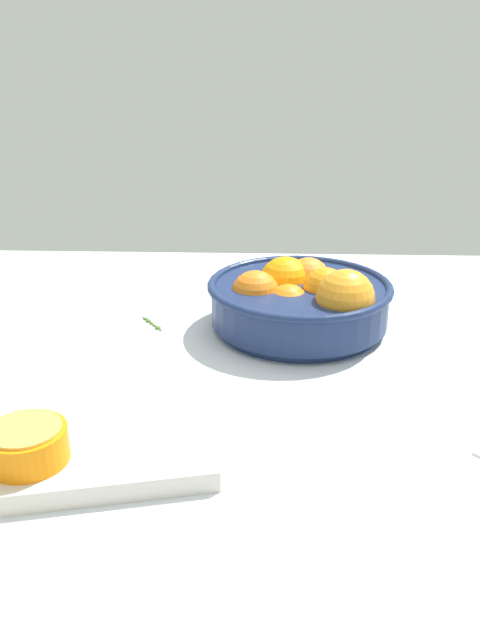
# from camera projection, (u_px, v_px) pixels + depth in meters

# --- Properties ---
(ground_plane) EXTENTS (1.19, 1.08, 0.03)m
(ground_plane) POSITION_uv_depth(u_px,v_px,m) (238.00, 383.00, 0.87)
(ground_plane) COLOR silver
(fruit_bowl) EXTENTS (0.28, 0.28, 0.11)m
(fruit_bowl) POSITION_uv_depth(u_px,v_px,m) (300.00, 300.00, 0.98)
(fruit_bowl) COLOR navy
(fruit_bowl) RESTS_ON ground_plane
(cutting_board) EXTENTS (0.34, 0.28, 0.02)m
(cutting_board) POSITION_uv_depth(u_px,v_px,m) (69.00, 436.00, 0.71)
(cutting_board) COLOR beige
(cutting_board) RESTS_ON ground_plane
(orange_half_0) EXTENTS (0.08, 0.08, 0.04)m
(orange_half_0) POSITION_uv_depth(u_px,v_px,m) (27.00, 444.00, 0.64)
(orange_half_0) COLOR orange
(orange_half_0) RESTS_ON cutting_board
(herb_sprig_0) EXTENTS (0.04, 0.05, 0.01)m
(herb_sprig_0) POSITION_uv_depth(u_px,v_px,m) (152.00, 323.00, 1.02)
(herb_sprig_0) COLOR #4F7132
(herb_sprig_0) RESTS_ON ground_plane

